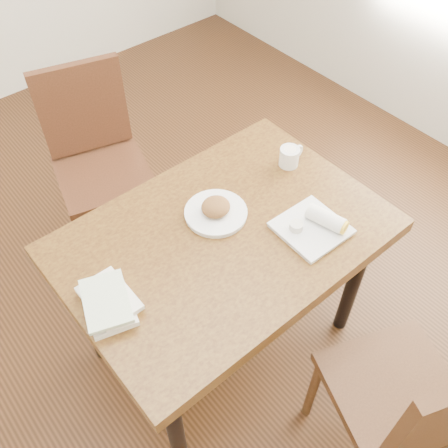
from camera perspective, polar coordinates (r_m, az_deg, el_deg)
ground at (r=2.39m, az=-0.00°, el=-12.88°), size 4.00×5.00×0.01m
table at (r=1.83m, az=-0.00°, el=-2.86°), size 1.14×0.79×0.75m
chair_near at (r=1.76m, az=21.05°, el=-18.76°), size 0.54×0.54×0.95m
chair_far at (r=2.46m, az=-14.36°, el=7.91°), size 0.52×0.52×0.95m
plate_scone at (r=1.80m, az=-0.94°, el=1.52°), size 0.23×0.23×0.07m
coffee_mug at (r=2.01m, az=7.54°, el=7.71°), size 0.12×0.08×0.08m
plate_burrito at (r=1.79m, az=10.46°, el=-0.14°), size 0.23×0.23×0.08m
book_stack at (r=1.60m, az=-13.11°, el=-8.65°), size 0.20×0.24×0.05m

